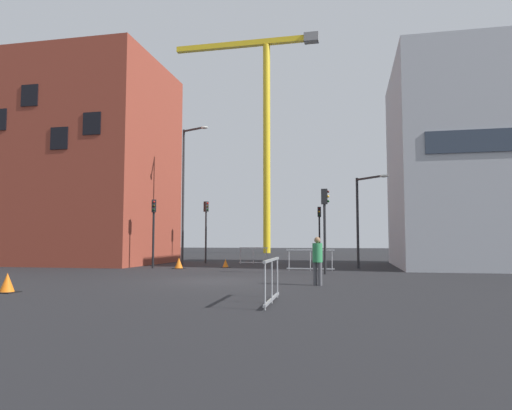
% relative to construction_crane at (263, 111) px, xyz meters
% --- Properties ---
extents(ground, '(160.00, 160.00, 0.00)m').
position_rel_construction_crane_xyz_m(ground, '(5.52, -39.48, -17.95)').
color(ground, black).
extents(brick_building, '(10.26, 8.92, 13.34)m').
position_rel_construction_crane_xyz_m(brick_building, '(-6.82, -28.53, -11.28)').
color(brick_building, brown).
rests_on(brick_building, ground).
extents(office_block, '(12.82, 10.00, 11.79)m').
position_rel_construction_crane_xyz_m(office_block, '(19.58, -28.04, -12.06)').
color(office_block, '#A8AAB2').
rests_on(office_block, ground).
extents(construction_crane, '(18.79, 1.22, 27.50)m').
position_rel_construction_crane_xyz_m(construction_crane, '(0.00, 0.00, 0.00)').
color(construction_crane, yellow).
rests_on(construction_crane, ground).
extents(streetlamp_tall, '(1.87, 0.91, 8.47)m').
position_rel_construction_crane_xyz_m(streetlamp_tall, '(0.63, -29.47, -13.01)').
color(streetlamp_tall, '#2D2D30').
rests_on(streetlamp_tall, ground).
extents(streetlamp_short, '(1.66, 1.60, 5.02)m').
position_rel_construction_crane_xyz_m(streetlamp_short, '(11.24, -30.41, -14.79)').
color(streetlamp_short, '#232326').
rests_on(streetlamp_short, ground).
extents(traffic_light_crosswalk, '(0.38, 0.36, 4.20)m').
position_rel_construction_crane_xyz_m(traffic_light_crosswalk, '(0.92, -26.21, -15.15)').
color(traffic_light_crosswalk, '#232326').
rests_on(traffic_light_crosswalk, ground).
extents(traffic_light_island, '(0.34, 0.39, 3.80)m').
position_rel_construction_crane_xyz_m(traffic_light_island, '(-0.14, -32.41, -15.39)').
color(traffic_light_island, black).
rests_on(traffic_light_island, ground).
extents(traffic_light_verge, '(0.37, 0.24, 3.90)m').
position_rel_construction_crane_xyz_m(traffic_light_verge, '(9.42, -35.02, -15.33)').
color(traffic_light_verge, '#232326').
rests_on(traffic_light_verge, ground).
extents(traffic_light_median, '(0.26, 0.38, 3.89)m').
position_rel_construction_crane_xyz_m(traffic_light_median, '(8.46, -23.86, -15.33)').
color(traffic_light_median, black).
rests_on(traffic_light_median, ground).
extents(pedestrian_walking, '(0.34, 0.34, 1.65)m').
position_rel_construction_crane_xyz_m(pedestrian_walking, '(9.44, -40.37, -17.00)').
color(pedestrian_walking, '#4C4C51').
rests_on(pedestrian_walking, ground).
extents(safety_barrier_right_run, '(0.14, 2.51, 1.08)m').
position_rel_construction_crane_xyz_m(safety_barrier_right_run, '(8.65, -45.11, -17.39)').
color(safety_barrier_right_run, gray).
rests_on(safety_barrier_right_run, ground).
extents(safety_barrier_rear, '(1.90, 0.16, 1.08)m').
position_rel_construction_crane_xyz_m(safety_barrier_rear, '(4.32, -26.60, -17.39)').
color(safety_barrier_rear, '#B2B5BA').
rests_on(safety_barrier_rear, ground).
extents(safety_barrier_left_run, '(2.43, 0.11, 1.08)m').
position_rel_construction_crane_xyz_m(safety_barrier_left_run, '(8.54, -32.68, -17.39)').
color(safety_barrier_left_run, '#B2B5BA').
rests_on(safety_barrier_left_run, ground).
extents(traffic_cone_on_verge, '(0.60, 0.60, 0.61)m').
position_rel_construction_crane_xyz_m(traffic_cone_on_verge, '(1.38, -32.43, -17.67)').
color(traffic_cone_on_verge, black).
rests_on(traffic_cone_on_verge, ground).
extents(traffic_cone_orange, '(0.57, 0.57, 0.57)m').
position_rel_construction_crane_xyz_m(traffic_cone_orange, '(0.66, -44.40, -17.69)').
color(traffic_cone_orange, black).
rests_on(traffic_cone_orange, ground).
extents(traffic_cone_by_barrier, '(0.47, 0.47, 0.47)m').
position_rel_construction_crane_xyz_m(traffic_cone_by_barrier, '(3.64, -31.06, -17.74)').
color(traffic_cone_by_barrier, black).
rests_on(traffic_cone_by_barrier, ground).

